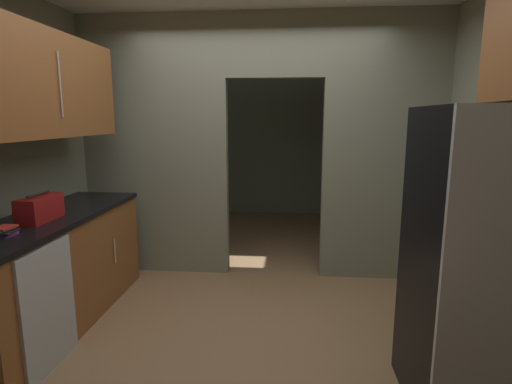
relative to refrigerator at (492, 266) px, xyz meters
The scene contains 9 objects.
ground 1.75m from the refrigerator, 158.94° to the left, with size 20.00×20.00×0.00m, color #93704C.
kitchen_partition 2.50m from the refrigerator, 127.01° to the left, with size 3.68×0.12×2.67m.
adjoining_room_shell 4.21m from the refrigerator, 109.98° to the left, with size 3.68×2.89×2.67m.
refrigerator is the anchor object (origin of this frame).
lower_cabinet_run 3.07m from the refrigerator, 166.73° to the left, with size 0.62×2.00×0.90m.
dishwasher 2.70m from the refrigerator, behind, with size 0.02×0.56×0.84m.
upper_cabinet_counterside 3.21m from the refrigerator, 166.73° to the left, with size 0.36×1.80×0.77m.
boombox 2.99m from the refrigerator, 169.35° to the left, with size 0.17×0.37×0.21m.
book_stack 2.93m from the refrigerator, behind, with size 0.14×0.17×0.06m.
Camera 1 is at (0.33, -2.73, 1.65)m, focal length 28.26 mm.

